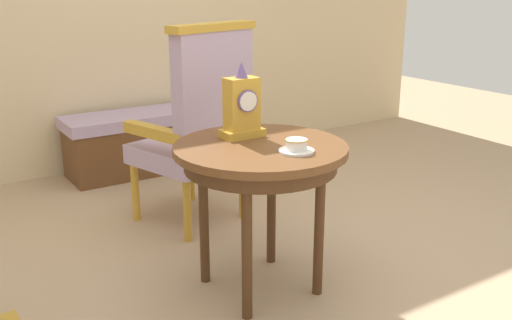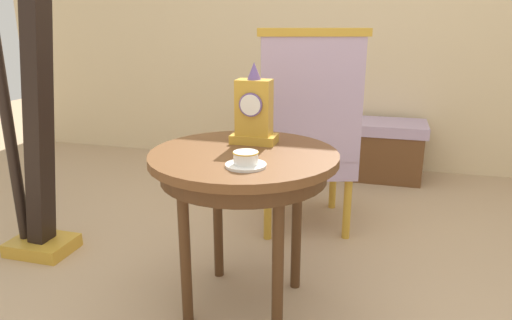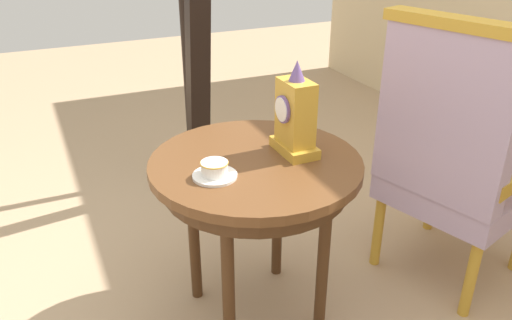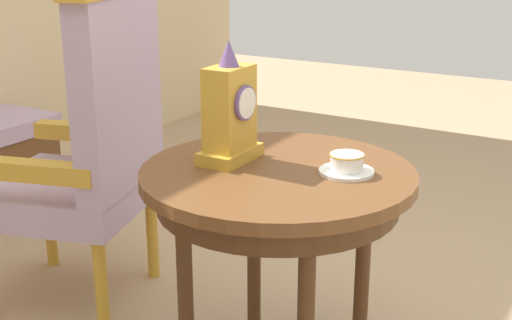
{
  "view_description": "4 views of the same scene",
  "coord_description": "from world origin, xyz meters",
  "views": [
    {
      "loc": [
        -1.41,
        -1.95,
        1.36
      ],
      "look_at": [
        -0.11,
        0.06,
        0.61
      ],
      "focal_mm": 41.13,
      "sensor_mm": 36.0,
      "label": 1
    },
    {
      "loc": [
        0.42,
        -1.62,
        1.18
      ],
      "look_at": [
        -0.06,
        0.11,
        0.64
      ],
      "focal_mm": 32.58,
      "sensor_mm": 36.0,
      "label": 2
    },
    {
      "loc": [
        1.38,
        -0.61,
        1.47
      ],
      "look_at": [
        -0.04,
        0.04,
        0.71
      ],
      "focal_mm": 36.21,
      "sensor_mm": 36.0,
      "label": 3
    },
    {
      "loc": [
        -1.65,
        -0.8,
        1.28
      ],
      "look_at": [
        -0.06,
        0.15,
        0.68
      ],
      "focal_mm": 48.91,
      "sensor_mm": 36.0,
      "label": 4
    }
  ],
  "objects": [
    {
      "name": "teacup_left",
      "position": [
        -0.03,
        -0.11,
        0.7
      ],
      "size": [
        0.15,
        0.15,
        0.06
      ],
      "color": "white",
      "rests_on": "side_table"
    },
    {
      "name": "armchair",
      "position": [
        0.03,
        0.86,
        0.59
      ],
      "size": [
        0.67,
        0.66,
        1.14
      ],
      "color": "#B299B7",
      "rests_on": "ground"
    },
    {
      "name": "mantel_clock",
      "position": [
        -0.09,
        0.21,
        0.82
      ],
      "size": [
        0.19,
        0.11,
        0.34
      ],
      "color": "gold",
      "rests_on": "side_table"
    },
    {
      "name": "side_table",
      "position": [
        -0.09,
        0.06,
        0.6
      ],
      "size": [
        0.75,
        0.75,
        0.68
      ],
      "color": "brown",
      "rests_on": "ground"
    }
  ]
}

